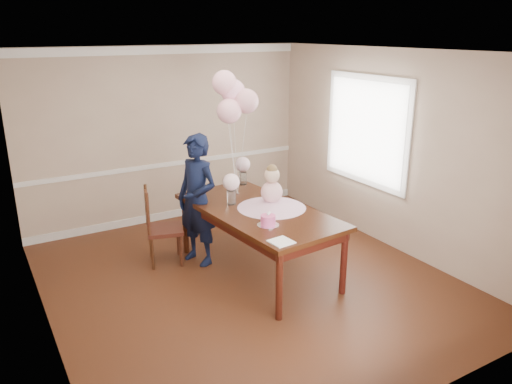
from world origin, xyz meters
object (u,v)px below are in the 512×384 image
(dining_table_top, at_px, (258,211))
(woman, at_px, (197,200))
(dining_chair_seat, at_px, (165,230))
(birthday_cake, at_px, (268,220))

(dining_table_top, bearing_deg, woman, 124.03)
(dining_table_top, distance_m, dining_chair_seat, 1.28)
(dining_table_top, relative_size, dining_chair_seat, 5.02)
(birthday_cake, xyz_separation_m, woman, (-0.34, 1.15, -0.05))
(dining_table_top, height_order, dining_chair_seat, dining_table_top)
(dining_table_top, distance_m, birthday_cake, 0.56)
(birthday_cake, height_order, dining_chair_seat, birthday_cake)
(dining_table_top, distance_m, woman, 0.82)
(dining_chair_seat, bearing_deg, woman, -12.07)
(dining_chair_seat, bearing_deg, dining_table_top, -27.19)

